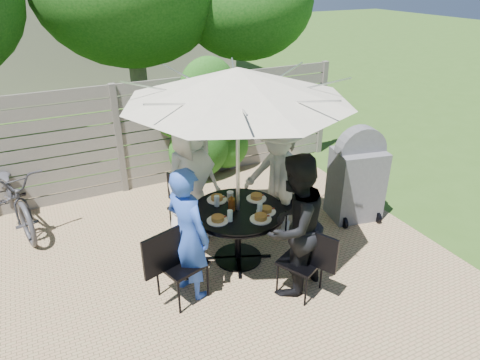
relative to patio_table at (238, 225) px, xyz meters
name	(u,v)px	position (x,y,z in m)	size (l,w,h in m)	color
backyard_envelope	(60,1)	(-0.80, 9.87, 2.08)	(60.00, 60.00, 5.00)	#2F5119
patio_table	(238,225)	(0.00, 0.00, 0.00)	(1.50, 1.50, 0.75)	black
umbrella	(238,84)	(0.00, 0.00, 1.78)	(3.36, 3.36, 2.49)	silver
chair_back	(187,217)	(-0.37, 0.89, -0.27)	(0.52, 0.64, 0.83)	black
person_back	(191,180)	(-0.32, 0.77, 0.36)	(0.87, 0.57, 1.78)	silver
chair_left	(181,277)	(-0.89, -0.37, -0.23)	(0.75, 0.59, 0.98)	black
person_left	(188,234)	(-0.77, -0.32, 0.28)	(0.59, 0.38, 1.61)	blue
chair_front	(301,274)	(0.37, -0.89, -0.26)	(0.58, 0.68, 0.89)	black
person_front	(294,226)	(0.32, -0.77, 0.33)	(0.83, 0.65, 1.71)	black
chair_right	(282,212)	(0.89, 0.37, -0.23)	(0.74, 0.63, 0.98)	black
person_right	(278,179)	(0.77, 0.32, 0.34)	(1.12, 0.64, 1.73)	#AFAFAA
plate_back	(217,199)	(-0.14, 0.33, 0.25)	(0.26, 0.26, 0.06)	white
plate_left	(218,219)	(-0.33, -0.14, 0.25)	(0.26, 0.26, 0.06)	white
plate_front	(261,218)	(0.14, -0.33, 0.25)	(0.26, 0.26, 0.06)	white
plate_right	(256,197)	(0.33, 0.14, 0.25)	(0.26, 0.26, 0.06)	white
plate_extra	(266,210)	(0.28, -0.21, 0.25)	(0.24, 0.24, 0.06)	white
glass_back	(217,201)	(-0.20, 0.20, 0.30)	(0.07, 0.07, 0.14)	silver
glass_left	(230,216)	(-0.20, -0.20, 0.30)	(0.07, 0.07, 0.14)	silver
glass_front	(260,208)	(0.20, -0.20, 0.30)	(0.07, 0.07, 0.14)	silver
syrup_jug	(232,204)	(-0.07, 0.02, 0.31)	(0.09, 0.09, 0.16)	#59280C
coffee_cup	(230,197)	(0.01, 0.24, 0.29)	(0.08, 0.08, 0.12)	#C6B293
bicycle	(14,195)	(-2.52, 2.18, -0.02)	(0.67, 1.91, 1.00)	#333338
bbq_grill	(357,178)	(2.05, 0.21, 0.14)	(0.80, 0.68, 1.45)	#5C5B61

